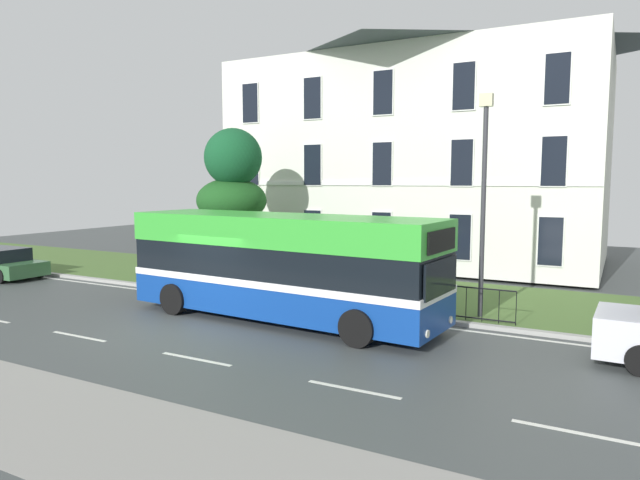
# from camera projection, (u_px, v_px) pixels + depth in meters

# --- Properties ---
(ground_plane) EXTENTS (60.00, 56.00, 0.18)m
(ground_plane) POSITION_uv_depth(u_px,v_px,m) (213.00, 321.00, 16.60)
(ground_plane) COLOR #414646
(georgian_townhouse) EXTENTS (17.72, 10.75, 11.42)m
(georgian_townhouse) POSITION_uv_depth(u_px,v_px,m) (421.00, 147.00, 28.99)
(georgian_townhouse) COLOR silver
(georgian_townhouse) RESTS_ON ground_plane
(iron_verge_railing) EXTENTS (13.78, 0.04, 0.97)m
(iron_verge_railing) POSITION_uv_depth(u_px,v_px,m) (301.00, 286.00, 18.72)
(iron_verge_railing) COLOR black
(iron_verge_railing) RESTS_ON ground_plane
(evergreen_tree) EXTENTS (3.98, 3.98, 6.18)m
(evergreen_tree) POSITION_uv_depth(u_px,v_px,m) (231.00, 214.00, 24.12)
(evergreen_tree) COLOR #423328
(evergreen_tree) RESTS_ON ground_plane
(single_decker_bus) EXTENTS (9.92, 3.24, 3.10)m
(single_decker_bus) POSITION_uv_depth(u_px,v_px,m) (282.00, 265.00, 16.48)
(single_decker_bus) COLOR navy
(single_decker_bus) RESTS_ON ground_plane
(parked_hatchback_00) EXTENTS (3.81, 1.94, 1.26)m
(parked_hatchback_00) POSITION_uv_depth(u_px,v_px,m) (1.00, 263.00, 23.81)
(parked_hatchback_00) COLOR #34623A
(parked_hatchback_00) RESTS_ON ground_plane
(street_lamp_post) EXTENTS (0.36, 0.24, 6.43)m
(street_lamp_post) POSITION_uv_depth(u_px,v_px,m) (484.00, 190.00, 16.19)
(street_lamp_post) COLOR #333338
(street_lamp_post) RESTS_ON ground_plane
(litter_bin) EXTENTS (0.46, 0.46, 1.01)m
(litter_bin) POSITION_uv_depth(u_px,v_px,m) (309.00, 282.00, 19.37)
(litter_bin) COLOR #23472D
(litter_bin) RESTS_ON ground_plane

